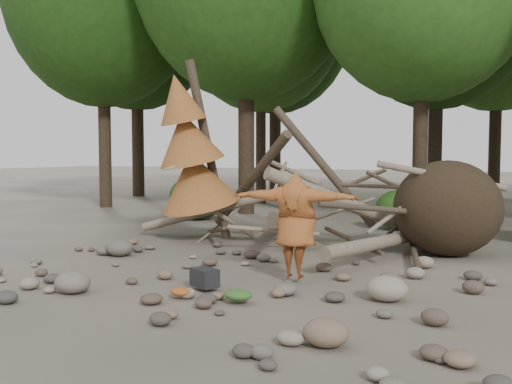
% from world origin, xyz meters
% --- Properties ---
extents(ground, '(120.00, 120.00, 0.00)m').
position_xyz_m(ground, '(0.00, 0.00, 0.00)').
color(ground, '#514C44').
rests_on(ground, ground).
extents(deadfall_pile, '(8.55, 5.24, 3.30)m').
position_xyz_m(deadfall_pile, '(2.02, 4.24, 0.95)').
color(deadfall_pile, '#332619').
rests_on(deadfall_pile, ground).
extents(dead_conifer, '(2.06, 2.16, 4.35)m').
position_xyz_m(dead_conifer, '(-3.12, 3.37, 2.11)').
color(dead_conifer, '#4C3F30').
rests_on(dead_conifer, ground).
extents(bush_left, '(1.80, 1.80, 1.44)m').
position_xyz_m(bush_left, '(-5.50, 7.20, 0.72)').
color(bush_left, '#204713').
rests_on(bush_left, ground).
extents(bush_mid, '(1.40, 1.40, 1.12)m').
position_xyz_m(bush_mid, '(0.80, 7.80, 0.56)').
color(bush_mid, '#2A5A1A').
rests_on(bush_mid, ground).
extents(frisbee_thrower, '(3.53, 0.85, 1.85)m').
position_xyz_m(frisbee_thrower, '(0.81, 0.64, 0.94)').
color(frisbee_thrower, '#994F22').
rests_on(frisbee_thrower, ground).
extents(backpack, '(0.50, 0.42, 0.28)m').
position_xyz_m(backpack, '(-0.20, -0.54, 0.14)').
color(backpack, black).
rests_on(backpack, ground).
extents(cloth_green, '(0.42, 0.35, 0.16)m').
position_xyz_m(cloth_green, '(0.65, -0.99, 0.08)').
color(cloth_green, '#325D25').
rests_on(cloth_green, ground).
extents(cloth_orange, '(0.32, 0.26, 0.12)m').
position_xyz_m(cloth_orange, '(-0.22, -1.15, 0.06)').
color(cloth_orange, '#A84D1C').
rests_on(cloth_orange, ground).
extents(boulder_front_left, '(0.56, 0.51, 0.34)m').
position_xyz_m(boulder_front_left, '(-1.87, -1.64, 0.17)').
color(boulder_front_left, slate).
rests_on(boulder_front_left, ground).
extents(boulder_front_right, '(0.52, 0.47, 0.31)m').
position_xyz_m(boulder_front_right, '(2.39, -2.08, 0.16)').
color(boulder_front_right, '#79624C').
rests_on(boulder_front_right, ground).
extents(boulder_mid_right, '(0.61, 0.55, 0.36)m').
position_xyz_m(boulder_mid_right, '(2.47, 0.15, 0.18)').
color(boulder_mid_right, gray).
rests_on(boulder_mid_right, ground).
extents(boulder_mid_left, '(0.59, 0.53, 0.35)m').
position_xyz_m(boulder_mid_left, '(-3.36, 1.10, 0.18)').
color(boulder_mid_left, '#625A52').
rests_on(boulder_mid_left, ground).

